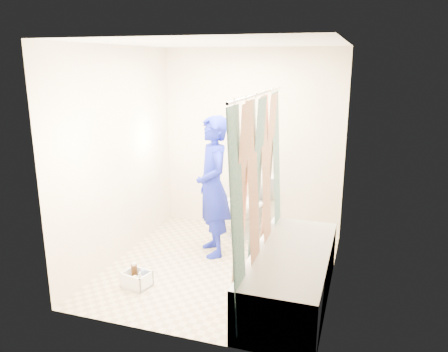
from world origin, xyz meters
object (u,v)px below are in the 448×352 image
(bathtub, at_px, (290,274))
(cleaning_caddy, at_px, (137,280))
(toilet, at_px, (249,205))
(plumber, at_px, (213,187))

(bathtub, distance_m, cleaning_caddy, 1.54)
(toilet, bearing_deg, plumber, -88.33)
(bathtub, distance_m, plumber, 1.42)
(bathtub, xyz_separation_m, toilet, (-0.81, 1.51, 0.12))
(plumber, height_order, cleaning_caddy, plumber)
(bathtub, relative_size, toilet, 2.23)
(toilet, height_order, plumber, plumber)
(bathtub, height_order, plumber, plumber)
(plumber, bearing_deg, bathtub, 19.83)
(toilet, height_order, cleaning_caddy, toilet)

